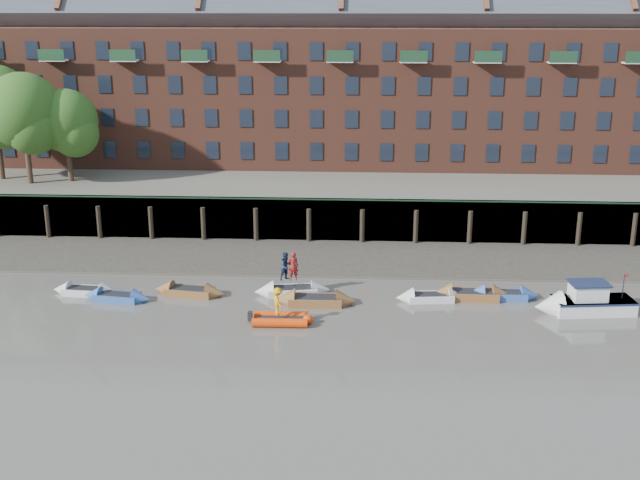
# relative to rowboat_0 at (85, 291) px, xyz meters

# --- Properties ---
(ground) EXTENTS (220.00, 220.00, 0.00)m
(ground) POSITION_rel_rowboat_0_xyz_m (15.26, -10.12, -0.21)
(ground) COLOR #5F5A52
(ground) RESTS_ON ground
(foreshore) EXTENTS (110.00, 8.00, 0.50)m
(foreshore) POSITION_rel_rowboat_0_xyz_m (15.26, 7.88, -0.21)
(foreshore) COLOR #3D382F
(foreshore) RESTS_ON ground
(mud_band) EXTENTS (110.00, 1.60, 0.10)m
(mud_band) POSITION_rel_rowboat_0_xyz_m (15.26, 4.48, -0.21)
(mud_band) COLOR #4C4336
(mud_band) RESTS_ON ground
(river_wall) EXTENTS (110.00, 1.23, 3.30)m
(river_wall) POSITION_rel_rowboat_0_xyz_m (15.26, 12.25, 1.38)
(river_wall) COLOR #2D2A26
(river_wall) RESTS_ON ground
(bank_terrace) EXTENTS (110.00, 28.00, 3.20)m
(bank_terrace) POSITION_rel_rowboat_0_xyz_m (15.26, 25.88, 1.39)
(bank_terrace) COLOR #5E594D
(bank_terrace) RESTS_ON ground
(apartment_terrace) EXTENTS (80.60, 15.56, 20.98)m
(apartment_terrace) POSITION_rel_rowboat_0_xyz_m (15.26, 26.87, 12.61)
(apartment_terrace) COLOR brown
(apartment_terrace) RESTS_ON bank_terrace
(tree_cluster) EXTENTS (11.76, 7.74, 9.40)m
(tree_cluster) POSITION_rel_rowboat_0_xyz_m (-10.36, 17.22, 8.79)
(tree_cluster) COLOR #3A281C
(tree_cluster) RESTS_ON bank_terrace
(rowboat_0) EXTENTS (4.26, 1.59, 1.21)m
(rowboat_0) POSITION_rel_rowboat_0_xyz_m (0.00, 0.00, 0.00)
(rowboat_0) COLOR silver
(rowboat_0) RESTS_ON ground
(rowboat_1) EXTENTS (4.40, 1.80, 1.24)m
(rowboat_1) POSITION_rel_rowboat_0_xyz_m (2.31, -0.94, 0.01)
(rowboat_1) COLOR #3459A3
(rowboat_1) RESTS_ON ground
(rowboat_2) EXTENTS (4.71, 2.01, 1.32)m
(rowboat_2) POSITION_rel_rowboat_0_xyz_m (6.54, 0.21, 0.02)
(rowboat_2) COLOR brown
(rowboat_2) RESTS_ON ground
(rowboat_3) EXTENTS (4.88, 2.02, 1.37)m
(rowboat_3) POSITION_rel_rowboat_0_xyz_m (12.93, 0.62, 0.03)
(rowboat_3) COLOR silver
(rowboat_3) RESTS_ON ground
(rowboat_4) EXTENTS (4.99, 1.48, 1.45)m
(rowboat_4) POSITION_rel_rowboat_0_xyz_m (14.47, -0.98, 0.04)
(rowboat_4) COLOR brown
(rowboat_4) RESTS_ON ground
(rowboat_5) EXTENTS (4.37, 1.65, 1.24)m
(rowboat_5) POSITION_rel_rowboat_0_xyz_m (21.46, 0.02, 0.01)
(rowboat_5) COLOR silver
(rowboat_5) RESTS_ON ground
(rowboat_6) EXTENTS (5.04, 1.56, 1.45)m
(rowboat_6) POSITION_rel_rowboat_0_xyz_m (24.01, 0.45, 0.04)
(rowboat_6) COLOR brown
(rowboat_6) RESTS_ON ground
(rowboat_7) EXTENTS (4.54, 1.37, 1.31)m
(rowboat_7) POSITION_rel_rowboat_0_xyz_m (25.90, 0.58, 0.02)
(rowboat_7) COLOR #3459A3
(rowboat_7) RESTS_ON ground
(rib_tender) EXTENTS (3.43, 1.64, 0.59)m
(rib_tender) POSITION_rel_rowboat_0_xyz_m (12.79, -3.98, 0.04)
(rib_tender) COLOR #E23D08
(rib_tender) RESTS_ON ground
(motor_launch) EXTENTS (5.99, 2.53, 2.40)m
(motor_launch) POSITION_rel_rowboat_0_xyz_m (29.89, -1.50, 0.40)
(motor_launch) COLOR silver
(motor_launch) RESTS_ON ground
(person_rower_a) EXTENTS (0.75, 0.58, 1.83)m
(person_rower_a) POSITION_rel_rowboat_0_xyz_m (12.99, 0.72, 1.63)
(person_rower_a) COLOR maroon
(person_rower_a) RESTS_ON rowboat_3
(person_rower_b) EXTENTS (1.09, 1.07, 1.78)m
(person_rower_b) POSITION_rel_rowboat_0_xyz_m (12.56, 0.74, 1.60)
(person_rower_b) COLOR #19233F
(person_rower_b) RESTS_ON rowboat_3
(person_rib_crew) EXTENTS (0.98, 1.20, 1.62)m
(person_rib_crew) POSITION_rel_rowboat_0_xyz_m (12.52, -4.05, 1.15)
(person_rib_crew) COLOR orange
(person_rib_crew) RESTS_ON rib_tender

